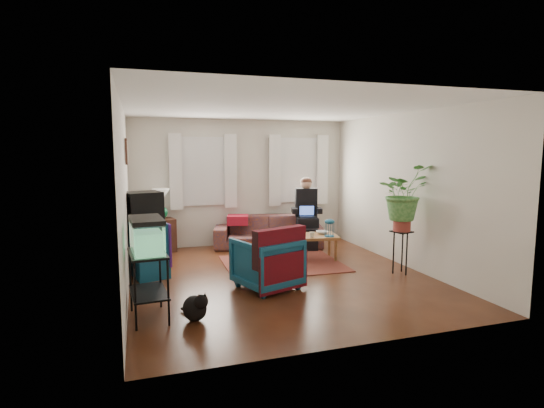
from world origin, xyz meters
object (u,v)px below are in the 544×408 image
object	(u,v)px
side_table	(162,235)
dresser	(146,248)
aquarium_stand	(149,286)
sofa	(268,226)
coffee_table	(307,247)
plant_stand	(401,252)
armchair	(267,260)

from	to	relation	value
side_table	dresser	distance (m)	1.56
aquarium_stand	dresser	bearing A→B (deg)	84.67
sofa	dresser	size ratio (longest dim) A/B	2.28
side_table	coffee_table	bearing A→B (deg)	-30.74
coffee_table	aquarium_stand	bearing A→B (deg)	-134.44
plant_stand	side_table	bearing A→B (deg)	142.26
armchair	sofa	bearing A→B (deg)	-126.95
aquarium_stand	plant_stand	distance (m)	3.96
dresser	armchair	bearing A→B (deg)	-53.01
aquarium_stand	side_table	bearing A→B (deg)	79.14
coffee_table	sofa	bearing A→B (deg)	117.24
dresser	coffee_table	size ratio (longest dim) A/B	0.88
sofa	plant_stand	distance (m)	2.88
side_table	plant_stand	distance (m)	4.49
aquarium_stand	plant_stand	size ratio (longest dim) A/B	1.14
aquarium_stand	coffee_table	bearing A→B (deg)	29.95
aquarium_stand	sofa	bearing A→B (deg)	47.28
side_table	aquarium_stand	distance (m)	3.45
dresser	aquarium_stand	world-z (taller)	dresser
armchair	side_table	bearing A→B (deg)	-84.25
sofa	aquarium_stand	xyz separation A→B (m)	(-2.45, -3.17, -0.03)
side_table	dresser	world-z (taller)	dresser
side_table	armchair	world-z (taller)	armchair
armchair	plant_stand	bearing A→B (deg)	161.53
sofa	dresser	distance (m)	2.74
aquarium_stand	armchair	size ratio (longest dim) A/B	0.97
dresser	aquarium_stand	xyz separation A→B (m)	(-0.01, -1.91, -0.03)
sofa	armchair	xyz separation A→B (m)	(-0.80, -2.52, -0.02)
sofa	side_table	xyz separation A→B (m)	(-2.10, 0.26, -0.10)
side_table	plant_stand	xyz separation A→B (m)	(3.55, -2.75, 0.02)
side_table	aquarium_stand	world-z (taller)	aquarium_stand
side_table	armchair	size ratio (longest dim) A/B	0.79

